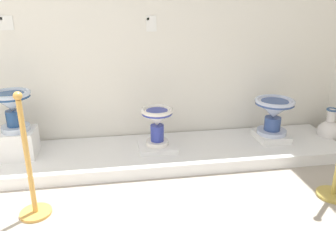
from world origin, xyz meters
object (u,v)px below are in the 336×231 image
object	(u,v)px
plinth_block_slender_white	(18,143)
plinth_block_tall_cobalt	(271,136)
stanchion_post_near_left	(31,179)
plinth_block_pale_glazed	(157,146)
info_placard_second	(151,23)
antique_toilet_pale_glazed	(157,120)
info_placard_first	(6,23)
antique_toilet_slender_white	(12,104)
antique_toilet_tall_cobalt	(274,110)
decorative_vase_companion	(329,131)

from	to	relation	value
plinth_block_slender_white	plinth_block_tall_cobalt	bearing A→B (deg)	-0.14
plinth_block_tall_cobalt	stanchion_post_near_left	bearing A→B (deg)	-160.41
plinth_block_slender_white	plinth_block_pale_glazed	distance (m)	1.38
info_placard_second	stanchion_post_near_left	distance (m)	1.92
plinth_block_pale_glazed	antique_toilet_pale_glazed	distance (m)	0.30
info_placard_first	info_placard_second	bearing A→B (deg)	-0.00
info_placard_second	plinth_block_slender_white	bearing A→B (deg)	-165.23
antique_toilet_slender_white	plinth_block_tall_cobalt	size ratio (longest dim) A/B	1.10
antique_toilet_tall_cobalt	info_placard_first	size ratio (longest dim) A/B	3.07
plinth_block_tall_cobalt	info_placard_second	bearing A→B (deg)	163.82
plinth_block_slender_white	antique_toilet_pale_glazed	distance (m)	1.38
plinth_block_slender_white	antique_toilet_slender_white	xyz separation A→B (m)	(-0.00, -0.00, 0.40)
stanchion_post_near_left	plinth_block_tall_cobalt	bearing A→B (deg)	19.59
plinth_block_slender_white	info_placard_first	world-z (taller)	info_placard_first
antique_toilet_slender_white	decorative_vase_companion	size ratio (longest dim) A/B	0.89
info_placard_first	plinth_block_tall_cobalt	bearing A→B (deg)	-7.82
antique_toilet_tall_cobalt	decorative_vase_companion	size ratio (longest dim) A/B	0.96
plinth_block_slender_white	info_placard_second	bearing A→B (deg)	14.77
plinth_block_pale_glazed	info_placard_second	distance (m)	1.27
antique_toilet_slender_white	plinth_block_tall_cobalt	xyz separation A→B (m)	(2.64, -0.01, -0.50)
stanchion_post_near_left	plinth_block_slender_white	bearing A→B (deg)	109.72
info_placard_first	antique_toilet_tall_cobalt	bearing A→B (deg)	-7.82
info_placard_first	info_placard_second	distance (m)	1.41
antique_toilet_pale_glazed	plinth_block_pale_glazed	bearing A→B (deg)	0.00
plinth_block_slender_white	stanchion_post_near_left	distance (m)	0.89
plinth_block_pale_glazed	antique_toilet_tall_cobalt	bearing A→B (deg)	2.08
info_placard_second	stanchion_post_near_left	world-z (taller)	info_placard_second
antique_toilet_slender_white	antique_toilet_pale_glazed	distance (m)	1.39
info_placard_second	decorative_vase_companion	xyz separation A→B (m)	(1.97, -0.37, -1.18)
plinth_block_slender_white	antique_toilet_tall_cobalt	xyz separation A→B (m)	(2.64, -0.01, 0.20)
plinth_block_slender_white	plinth_block_pale_glazed	size ratio (longest dim) A/B	0.88
plinth_block_tall_cobalt	antique_toilet_tall_cobalt	world-z (taller)	antique_toilet_tall_cobalt
plinth_block_pale_glazed	antique_toilet_tall_cobalt	size ratio (longest dim) A/B	0.92
antique_toilet_pale_glazed	decorative_vase_companion	size ratio (longest dim) A/B	0.89
info_placard_first	stanchion_post_near_left	size ratio (longest dim) A/B	0.14
antique_toilet_tall_cobalt	stanchion_post_near_left	distance (m)	2.49
plinth_block_slender_white	antique_toilet_pale_glazed	world-z (taller)	antique_toilet_pale_glazed
info_placard_first	stanchion_post_near_left	xyz separation A→B (m)	(0.34, -1.20, -1.06)
plinth_block_slender_white	plinth_block_tall_cobalt	xyz separation A→B (m)	(2.64, -0.01, -0.10)
antique_toilet_slender_white	plinth_block_tall_cobalt	world-z (taller)	antique_toilet_slender_white
stanchion_post_near_left	plinth_block_pale_glazed	bearing A→B (deg)	36.39
antique_toilet_slender_white	plinth_block_pale_glazed	size ratio (longest dim) A/B	1.01
plinth_block_slender_white	decorative_vase_companion	size ratio (longest dim) A/B	0.78
plinth_block_tall_cobalt	info_placard_first	bearing A→B (deg)	172.18
antique_toilet_slender_white	info_placard_second	bearing A→B (deg)	14.77
antique_toilet_pale_glazed	decorative_vase_companion	xyz separation A→B (m)	(1.97, 0.05, -0.27)
antique_toilet_tall_cobalt	info_placard_second	bearing A→B (deg)	163.82
plinth_block_slender_white	antique_toilet_tall_cobalt	bearing A→B (deg)	-0.14
antique_toilet_tall_cobalt	decorative_vase_companion	bearing A→B (deg)	0.13
plinth_block_tall_cobalt	antique_toilet_slender_white	bearing A→B (deg)	179.86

